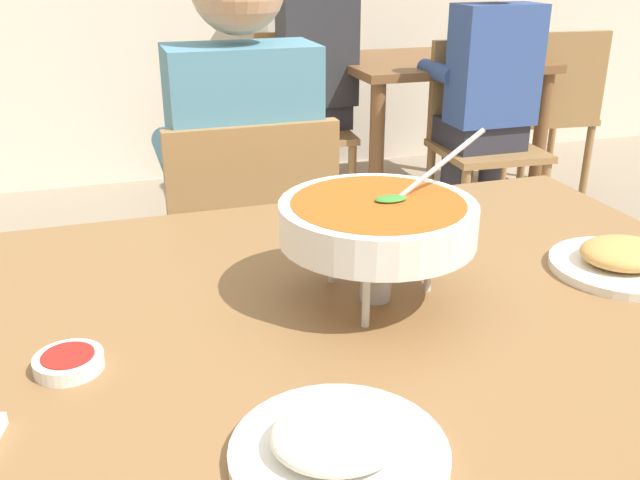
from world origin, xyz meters
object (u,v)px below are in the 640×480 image
object	(u,v)px
dining_table_far	(433,86)
chair_diner_main	(249,260)
sauce_dish	(69,362)
rice_plate	(339,443)
chair_bg_middle	(301,115)
patron_bg_right	(488,81)
dining_table_main	(348,360)
chair_bg_corner	(552,106)
chair_bg_left	(290,95)
diner_main	(242,172)
appetizer_plate	(622,260)
chair_bg_right	(480,129)
patron_bg_middle	(315,67)
curry_bowl	(378,222)
patron_bg_left	(285,52)

from	to	relation	value
dining_table_far	chair_diner_main	bearing A→B (deg)	-129.53
sauce_dish	rice_plate	bearing A→B (deg)	-44.34
chair_bg_middle	patron_bg_right	world-z (taller)	patron_bg_right
dining_table_main	chair_bg_corner	world-z (taller)	chair_bg_corner
dining_table_far	chair_bg_middle	size ratio (longest dim) A/B	1.11
sauce_dish	chair_bg_left	bearing A→B (deg)	69.48
diner_main	patron_bg_right	bearing A→B (deg)	37.48
chair_diner_main	chair_bg_left	distance (m)	2.28
appetizer_plate	dining_table_far	xyz separation A→B (m)	(0.83, 2.40, -0.16)
sauce_dish	chair_bg_right	xyz separation A→B (m)	(1.74, 1.95, -0.27)
patron_bg_middle	patron_bg_right	xyz separation A→B (m)	(0.60, -0.61, 0.00)
rice_plate	chair_bg_left	size ratio (longest dim) A/B	0.27
chair_bg_left	chair_bg_corner	bearing A→B (deg)	-29.30
dining_table_main	curry_bowl	xyz separation A→B (m)	(0.05, 0.01, 0.23)
dining_table_main	sauce_dish	distance (m)	0.43
sauce_dish	dining_table_far	world-z (taller)	sauce_dish
chair_bg_middle	appetizer_plate	bearing A→B (deg)	-93.32
chair_bg_left	patron_bg_middle	size ratio (longest dim) A/B	0.69
appetizer_plate	chair_bg_middle	distance (m)	2.48
diner_main	dining_table_far	distance (m)	2.05
dining_table_far	patron_bg_middle	bearing A→B (deg)	176.05
dining_table_main	chair_bg_right	distance (m)	2.32
sauce_dish	chair_bg_middle	world-z (taller)	chair_bg_middle
diner_main	patron_bg_right	size ratio (longest dim) A/B	1.00
patron_bg_left	dining_table_main	bearing A→B (deg)	-103.22
chair_bg_corner	patron_bg_middle	world-z (taller)	patron_bg_middle
diner_main	patron_bg_middle	bearing A→B (deg)	66.52
diner_main	rice_plate	distance (m)	1.15
curry_bowl	chair_bg_corner	xyz separation A→B (m)	(1.91, 2.23, -0.39)
chair_bg_corner	appetizer_plate	bearing A→B (deg)	-122.99
chair_diner_main	appetizer_plate	distance (m)	0.98
curry_bowl	patron_bg_left	xyz separation A→B (m)	(0.65, 2.94, -0.15)
chair_bg_corner	patron_bg_left	size ratio (longest dim) A/B	0.69
sauce_dish	chair_bg_middle	xyz separation A→B (m)	(1.04, 2.49, -0.27)
rice_plate	patron_bg_right	bearing A→B (deg)	56.23
chair_diner_main	rice_plate	xyz separation A→B (m)	(-0.13, -1.11, 0.28)
chair_bg_left	chair_bg_middle	bearing A→B (deg)	-99.22
rice_plate	dining_table_far	bearing A→B (deg)	61.80
appetizer_plate	dining_table_far	world-z (taller)	appetizer_plate
sauce_dish	patron_bg_middle	size ratio (longest dim) A/B	0.07
diner_main	rice_plate	bearing A→B (deg)	-96.60
patron_bg_left	patron_bg_middle	size ratio (longest dim) A/B	1.00
sauce_dish	chair_bg_middle	bearing A→B (deg)	67.34
dining_table_far	patron_bg_left	bearing A→B (deg)	137.10
patron_bg_right	chair_diner_main	bearing A→B (deg)	-141.61
appetizer_plate	chair_bg_left	world-z (taller)	chair_bg_left
rice_plate	patron_bg_right	world-z (taller)	patron_bg_right
rice_plate	chair_bg_left	world-z (taller)	chair_bg_left
dining_table_main	chair_bg_left	size ratio (longest dim) A/B	1.52
dining_table_main	chair_bg_right	bearing A→B (deg)	54.92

